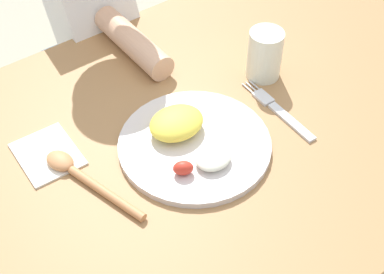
{
  "coord_description": "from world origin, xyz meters",
  "views": [
    {
      "loc": [
        -0.53,
        -0.58,
        1.49
      ],
      "look_at": [
        -0.11,
        -0.02,
        0.75
      ],
      "focal_mm": 53.03,
      "sensor_mm": 36.0,
      "label": 1
    }
  ],
  "objects_px": {
    "plate": "(191,141)",
    "spoon": "(80,175)",
    "drinking_cup": "(265,54)",
    "person": "(96,52)",
    "fork": "(280,112)"
  },
  "relations": [
    {
      "from": "plate",
      "to": "spoon",
      "type": "xyz_separation_m",
      "value": [
        -0.2,
        0.05,
        -0.0
      ]
    },
    {
      "from": "person",
      "to": "fork",
      "type": "bearing_deg",
      "value": 103.59
    },
    {
      "from": "drinking_cup",
      "to": "fork",
      "type": "bearing_deg",
      "value": -114.71
    },
    {
      "from": "plate",
      "to": "fork",
      "type": "distance_m",
      "value": 0.19
    },
    {
      "from": "fork",
      "to": "plate",
      "type": "bearing_deg",
      "value": 81.96
    },
    {
      "from": "fork",
      "to": "spoon",
      "type": "distance_m",
      "value": 0.4
    },
    {
      "from": "drinking_cup",
      "to": "person",
      "type": "distance_m",
      "value": 0.48
    },
    {
      "from": "fork",
      "to": "spoon",
      "type": "height_order",
      "value": "spoon"
    },
    {
      "from": "plate",
      "to": "fork",
      "type": "relative_size",
      "value": 1.4
    },
    {
      "from": "plate",
      "to": "person",
      "type": "xyz_separation_m",
      "value": [
        0.06,
        0.49,
        -0.13
      ]
    },
    {
      "from": "fork",
      "to": "person",
      "type": "height_order",
      "value": "person"
    },
    {
      "from": "spoon",
      "to": "person",
      "type": "bearing_deg",
      "value": -46.56
    },
    {
      "from": "plate",
      "to": "fork",
      "type": "xyz_separation_m",
      "value": [
        0.19,
        -0.03,
        -0.01
      ]
    },
    {
      "from": "fork",
      "to": "spoon",
      "type": "bearing_deg",
      "value": 79.59
    },
    {
      "from": "spoon",
      "to": "drinking_cup",
      "type": "bearing_deg",
      "value": -102.62
    }
  ]
}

